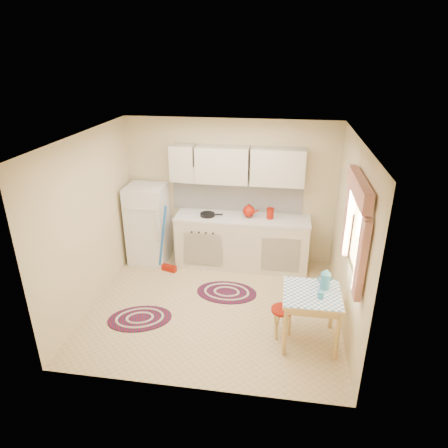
{
  "coord_description": "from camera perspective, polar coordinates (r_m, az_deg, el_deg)",
  "views": [
    {
      "loc": [
        0.88,
        -4.89,
        3.48
      ],
      "look_at": [
        0.1,
        0.25,
        1.23
      ],
      "focal_mm": 32.0,
      "sensor_mm": 36.0,
      "label": 1
    }
  ],
  "objects": [
    {
      "name": "mug",
      "position": [
        5.04,
        13.65,
        -9.84
      ],
      "size": [
        0.08,
        0.08,
        0.1
      ],
      "primitive_type": "cylinder",
      "rotation": [
        0.0,
        0.0,
        0.09
      ],
      "color": "teal",
      "rests_on": "table"
    },
    {
      "name": "fridge",
      "position": [
        7.12,
        -10.8,
        -0.01
      ],
      "size": [
        0.65,
        0.6,
        1.4
      ],
      "primitive_type": "cube",
      "color": "white",
      "rests_on": "ground"
    },
    {
      "name": "table",
      "position": [
        5.35,
        12.16,
        -12.9
      ],
      "size": [
        0.72,
        0.72,
        0.72
      ],
      "primitive_type": "cube",
      "color": "#E2BF71",
      "rests_on": "ground"
    },
    {
      "name": "coffee_pot",
      "position": [
        5.18,
        14.3,
        -7.6
      ],
      "size": [
        0.19,
        0.18,
        0.31
      ],
      "primitive_type": null,
      "rotation": [
        0.0,
        0.0,
        -0.43
      ],
      "color": "teal",
      "rests_on": "table"
    },
    {
      "name": "base_cabinets",
      "position": [
        6.93,
        2.56,
        -2.65
      ],
      "size": [
        2.25,
        0.6,
        0.88
      ],
      "primitive_type": "cube",
      "color": "beige",
      "rests_on": "ground"
    },
    {
      "name": "rug_center",
      "position": [
        6.35,
        0.37,
        -9.72
      ],
      "size": [
        0.96,
        0.66,
        0.02
      ],
      "primitive_type": null,
      "rotation": [
        0.0,
        0.0,
        -0.03
      ],
      "color": "maroon",
      "rests_on": "ground"
    },
    {
      "name": "rug_left",
      "position": [
        5.92,
        -11.93,
        -13.07
      ],
      "size": [
        1.04,
        0.84,
        0.02
      ],
      "primitive_type": null,
      "rotation": [
        0.0,
        0.0,
        0.3
      ],
      "color": "maroon",
      "rests_on": "ground"
    },
    {
      "name": "frying_pan",
      "position": [
        6.75,
        -2.37,
        1.35
      ],
      "size": [
        0.28,
        0.28,
        0.05
      ],
      "primitive_type": "cylinder",
      "rotation": [
        0.0,
        0.0,
        0.14
      ],
      "color": "black",
      "rests_on": "countertop"
    },
    {
      "name": "broom",
      "position": [
        6.72,
        -8.1,
        -2.2
      ],
      "size": [
        0.3,
        0.2,
        1.2
      ],
      "primitive_type": null,
      "rotation": [
        0.0,
        0.0,
        -0.3
      ],
      "color": "blue",
      "rests_on": "ground"
    },
    {
      "name": "red_canister",
      "position": [
        6.67,
        6.62,
        1.43
      ],
      "size": [
        0.14,
        0.14,
        0.16
      ],
      "primitive_type": "cylinder",
      "rotation": [
        0.0,
        0.0,
        -0.23
      ],
      "color": "#941305",
      "rests_on": "countertop"
    },
    {
      "name": "red_kettle",
      "position": [
        6.68,
        3.55,
        1.85
      ],
      "size": [
        0.23,
        0.2,
        0.22
      ],
      "primitive_type": null,
      "rotation": [
        0.0,
        0.0,
        -0.02
      ],
      "color": "#941305",
      "rests_on": "countertop"
    },
    {
      "name": "stool",
      "position": [
        5.46,
        8.2,
        -13.68
      ],
      "size": [
        0.37,
        0.37,
        0.42
      ],
      "primitive_type": "cylinder",
      "rotation": [
        0.0,
        0.0,
        0.34
      ],
      "color": "#941305",
      "rests_on": "ground"
    },
    {
      "name": "countertop",
      "position": [
        6.74,
        2.63,
        0.87
      ],
      "size": [
        2.27,
        0.62,
        0.04
      ],
      "primitive_type": "cube",
      "color": "silver",
      "rests_on": "base_cabinets"
    },
    {
      "name": "room_shell",
      "position": [
        5.51,
        0.56,
        3.43
      ],
      "size": [
        3.64,
        3.6,
        2.52
      ],
      "color": "#CBB482",
      "rests_on": "ground"
    }
  ]
}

